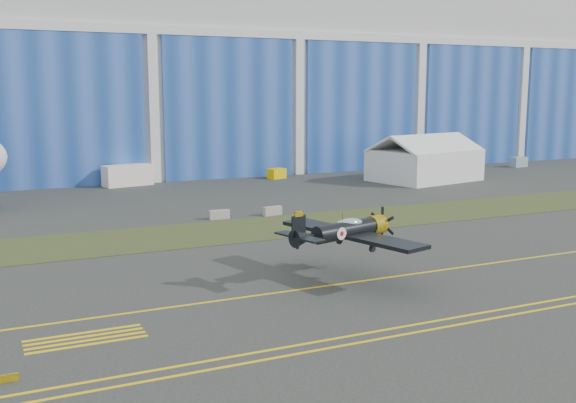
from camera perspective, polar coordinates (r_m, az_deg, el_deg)
name	(u,v)px	position (r m, az deg, el deg)	size (l,w,h in m)	color
ground	(323,264)	(49.43, 2.94, -5.33)	(260.00, 260.00, 0.00)	#333934
grass_median	(251,229)	(61.81, -3.15, -2.33)	(260.00, 10.00, 0.02)	#475128
hangar	(119,76)	(116.21, -14.08, 10.29)	(220.00, 45.70, 30.00)	silver
taxiway_centreline	(358,282)	(45.24, 5.93, -6.76)	(200.00, 0.20, 0.02)	yellow
edge_line_near	(449,326)	(37.81, 13.45, -10.25)	(80.00, 0.20, 0.02)	yellow
edge_line_far	(437,321)	(38.55, 12.52, -9.82)	(80.00, 0.20, 0.02)	yellow
hold_short_ladder	(86,339)	(36.61, -16.76, -11.06)	(6.00, 2.40, 0.02)	yellow
guard_board_left	(4,379)	(32.64, -22.90, -13.66)	(1.20, 0.15, 0.35)	yellow
warbird	(345,230)	(44.90, 4.87, -2.45)	(12.38, 13.80, 3.47)	black
tent	(425,157)	(96.75, 11.49, 3.69)	(15.97, 13.06, 6.57)	white
shipping_container	(128,175)	(92.26, -13.42, 2.17)	(6.39, 2.56, 2.77)	white
tug	(277,173)	(97.22, -0.96, 2.39)	(2.47, 1.54, 1.44)	#F5C600
gse_box	(519,162)	(118.34, 18.94, 3.19)	(2.76, 1.47, 1.66)	#829CA7
barrier_a	(219,215)	(66.76, -5.83, -1.11)	(2.00, 0.60, 0.90)	#9B9994
barrier_b	(272,211)	(68.46, -1.33, -0.80)	(2.00, 0.60, 0.90)	gray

